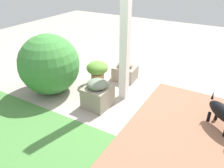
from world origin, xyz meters
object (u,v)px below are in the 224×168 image
stone_planter_nearest (125,71)px  stone_planter_mid (98,94)px  terracotta_pot_broad (97,71)px  porch_pillar (126,22)px  round_shrub (49,64)px

stone_planter_nearest → stone_planter_mid: size_ratio=0.95×
stone_planter_mid → terracotta_pot_broad: bearing=-56.4°
porch_pillar → round_shrub: 1.47m
terracotta_pot_broad → stone_planter_nearest: bearing=-129.0°
porch_pillar → stone_planter_nearest: size_ratio=5.75×
porch_pillar → round_shrub: porch_pillar is taller
stone_planter_nearest → stone_planter_mid: (-0.06, 1.05, 0.04)m
stone_planter_nearest → round_shrub: 1.43m
porch_pillar → terracotta_pot_broad: size_ratio=5.59×
porch_pillar → terracotta_pot_broad: (0.63, -0.16, -0.98)m
stone_planter_nearest → terracotta_pot_broad: terracotta_pot_broad is taller
round_shrub → porch_pillar: bearing=-158.8°
terracotta_pot_broad → stone_planter_mid: bearing=123.6°
stone_planter_nearest → round_shrub: bearing=49.4°
stone_planter_nearest → terracotta_pot_broad: bearing=51.0°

